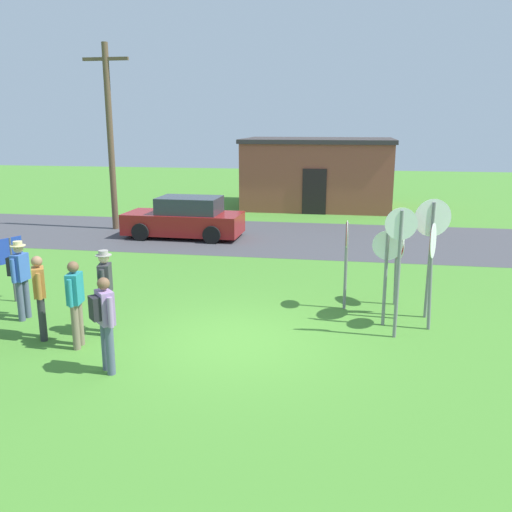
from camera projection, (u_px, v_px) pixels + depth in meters
ground_plane at (232, 340)px, 10.82m from camera, size 80.00×80.00×0.00m
street_asphalt at (288, 238)px, 20.33m from camera, size 60.00×6.40×0.01m
building_background at (318, 173)px, 27.44m from camera, size 7.29×5.07×3.39m
utility_pole at (110, 134)px, 21.18m from camera, size 1.80×0.24×7.08m
parked_car_on_street at (185, 219)px, 20.30m from camera, size 4.34×2.10×1.51m
stop_sign_far_back at (346, 251)px, 12.33m from camera, size 0.07×0.61×2.06m
stop_sign_rear_right at (399, 253)px, 10.56m from camera, size 0.62×0.12×2.61m
stop_sign_nearest at (386, 263)px, 11.30m from camera, size 0.60×0.14×2.04m
stop_sign_tallest at (432, 258)px, 11.04m from camera, size 0.24×0.69×2.24m
stop_sign_center_cluster at (431, 237)px, 11.64m from camera, size 0.78×0.24×2.62m
stop_sign_leaning_right at (397, 252)px, 12.63m from camera, size 0.27×0.73×1.87m
stop_sign_low_front at (400, 245)px, 11.62m from camera, size 0.28×0.86×2.36m
person_in_teal at (106, 287)px, 10.92m from camera, size 0.32×0.56×1.74m
person_in_dark_shirt at (20, 274)px, 11.74m from camera, size 0.40×0.57×1.74m
person_on_left at (40, 293)px, 10.67m from camera, size 0.37×0.50×1.69m
person_with_sunhat at (104, 318)px, 9.20m from camera, size 0.48×0.48×1.69m
person_in_blue at (76, 300)px, 10.27m from camera, size 0.26×0.57×1.69m
info_panel_leftmost at (11, 258)px, 12.90m from camera, size 0.26×0.56×1.56m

